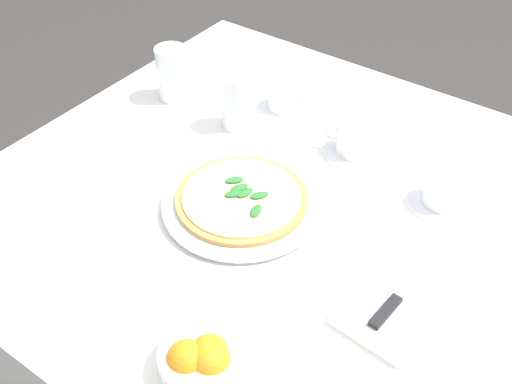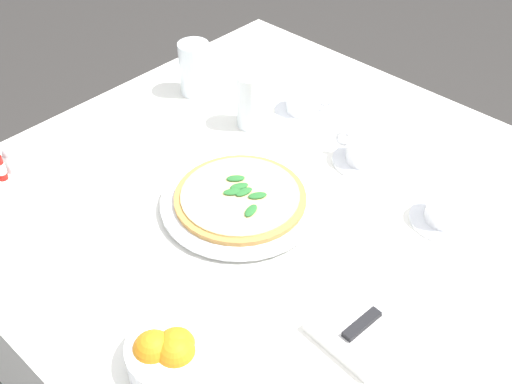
{
  "view_description": "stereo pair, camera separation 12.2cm",
  "coord_description": "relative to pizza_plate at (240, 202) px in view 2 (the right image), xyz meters",
  "views": [
    {
      "loc": [
        -0.79,
        -0.53,
        1.58
      ],
      "look_at": [
        -0.03,
        0.01,
        0.77
      ],
      "focal_mm": 44.35,
      "sensor_mm": 36.0,
      "label": 1
    },
    {
      "loc": [
        -0.71,
        -0.63,
        1.58
      ],
      "look_at": [
        -0.03,
        0.01,
        0.77
      ],
      "focal_mm": 44.35,
      "sensor_mm": 36.0,
      "label": 2
    }
  ],
  "objects": [
    {
      "name": "pizza",
      "position": [
        0.0,
        -0.0,
        0.01
      ],
      "size": [
        0.25,
        0.25,
        0.02
      ],
      "color": "#C68E47",
      "rests_on": "pizza_plate"
    },
    {
      "name": "pizza_plate",
      "position": [
        0.0,
        0.0,
        0.0
      ],
      "size": [
        0.31,
        0.31,
        0.02
      ],
      "color": "white",
      "rests_on": "dining_table"
    },
    {
      "name": "napkin_folded",
      "position": [
        -0.04,
        -0.35,
        -0.0
      ],
      "size": [
        0.23,
        0.15,
        0.02
      ],
      "rotation": [
        0.0,
        0.0,
        -0.09
      ],
      "color": "white",
      "rests_on": "dining_table"
    },
    {
      "name": "dinner_knife",
      "position": [
        -0.03,
        -0.35,
        0.01
      ],
      "size": [
        0.2,
        0.03,
        0.01
      ],
      "rotation": [
        0.0,
        0.0,
        -0.08
      ],
      "color": "silver",
      "rests_on": "napkin_folded"
    },
    {
      "name": "water_glass_back_corner",
      "position": [
        0.22,
        0.37,
        0.05
      ],
      "size": [
        0.07,
        0.07,
        0.13
      ],
      "color": "white",
      "rests_on": "dining_table"
    },
    {
      "name": "dining_table",
      "position": [
        0.07,
        -0.02,
        -0.15
      ],
      "size": [
        1.09,
        1.09,
        0.75
      ],
      "color": "white",
      "rests_on": "ground_plane"
    },
    {
      "name": "citrus_bowl",
      "position": [
        -0.32,
        -0.17,
        0.02
      ],
      "size": [
        0.15,
        0.15,
        0.07
      ],
      "color": "white",
      "rests_on": "dining_table"
    },
    {
      "name": "coffee_cup_left_edge",
      "position": [
        0.28,
        -0.09,
        0.02
      ],
      "size": [
        0.13,
        0.13,
        0.07
      ],
      "color": "white",
      "rests_on": "dining_table"
    },
    {
      "name": "salt_shaker",
      "position": [
        -0.24,
        0.42,
        0.01
      ],
      "size": [
        0.03,
        0.03,
        0.06
      ],
      "color": "white",
      "rests_on": "dining_table"
    },
    {
      "name": "water_glass_far_right",
      "position": [
        0.21,
        0.18,
        0.04
      ],
      "size": [
        0.06,
        0.06,
        0.13
      ],
      "color": "white",
      "rests_on": "dining_table"
    },
    {
      "name": "coffee_cup_far_left",
      "position": [
        0.24,
        -0.31,
        0.02
      ],
      "size": [
        0.13,
        0.13,
        0.07
      ],
      "color": "white",
      "rests_on": "dining_table"
    },
    {
      "name": "coffee_cup_near_left",
      "position": [
        0.33,
        0.12,
        0.01
      ],
      "size": [
        0.13,
        0.13,
        0.06
      ],
      "color": "white",
      "rests_on": "dining_table"
    }
  ]
}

